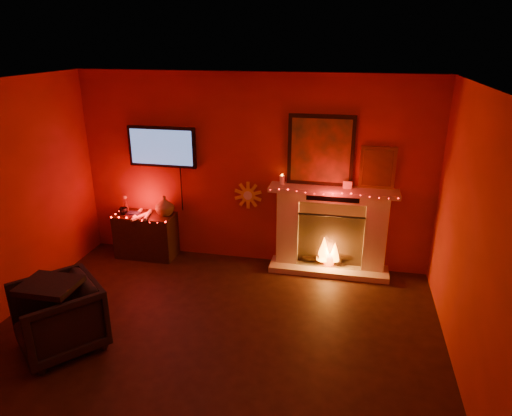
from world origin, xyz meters
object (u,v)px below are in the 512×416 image
at_px(tv, 162,147).
at_px(sunburst_clock, 248,195).
at_px(console_table, 147,232).
at_px(armchair, 58,317).
at_px(fireplace, 331,222).

height_order(tv, sunburst_clock, tv).
height_order(tv, console_table, tv).
relative_size(tv, console_table, 1.30).
bearing_deg(sunburst_clock, tv, -178.76).
bearing_deg(armchair, console_table, 131.77).
bearing_deg(fireplace, sunburst_clock, 175.63).
xyz_separation_m(fireplace, console_table, (-2.69, -0.13, -0.34)).
distance_m(fireplace, console_table, 2.72).
bearing_deg(console_table, tv, 36.90).
relative_size(fireplace, sunburst_clock, 5.45).
bearing_deg(tv, sunburst_clock, 1.24).
distance_m(tv, armchair, 2.75).
relative_size(fireplace, tv, 1.76).
bearing_deg(sunburst_clock, fireplace, -4.37).
xyz_separation_m(tv, sunburst_clock, (1.25, 0.03, -0.65)).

